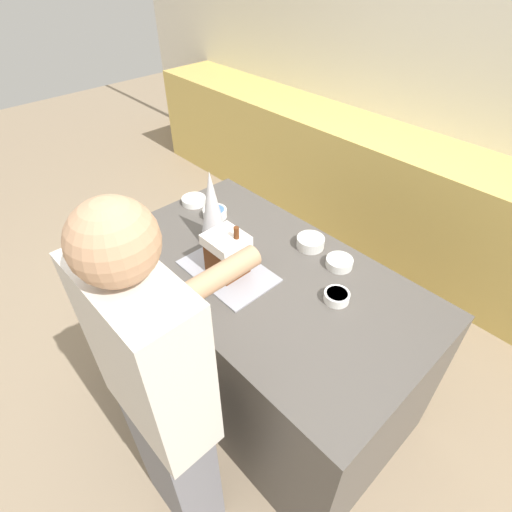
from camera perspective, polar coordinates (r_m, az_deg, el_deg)
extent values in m
plane|color=gray|center=(2.57, 0.95, -17.28)|extent=(12.00, 12.00, 0.00)
cube|color=white|center=(3.26, 29.50, 20.03)|extent=(8.00, 0.05, 2.60)
cube|color=#DBBC60|center=(3.31, 22.78, 5.92)|extent=(6.00, 0.60, 0.94)
cube|color=#514C47|center=(2.20, 1.07, -10.95)|extent=(1.60, 0.89, 0.90)
cube|color=#9E9EA8|center=(1.88, -4.05, -2.15)|extent=(0.44, 0.29, 0.01)
cube|color=#5B2D14|center=(1.82, -4.16, -0.31)|extent=(0.16, 0.15, 0.15)
cube|color=white|center=(1.76, -4.31, 2.19)|extent=(0.18, 0.16, 0.05)
cylinder|color=#5B2D14|center=(1.71, -2.82, 3.33)|extent=(0.02, 0.02, 0.06)
cone|color=silver|center=(1.95, -6.29, 6.76)|extent=(0.14, 0.14, 0.40)
cylinder|color=silver|center=(1.93, 11.81, -0.92)|extent=(0.13, 0.13, 0.04)
cylinder|color=white|center=(1.92, 11.87, -0.57)|extent=(0.10, 0.10, 0.01)
cylinder|color=white|center=(2.23, -5.90, 6.12)|extent=(0.13, 0.13, 0.05)
cylinder|color=#4770DB|center=(2.22, -5.93, 6.51)|extent=(0.11, 0.11, 0.01)
cylinder|color=silver|center=(2.02, 7.78, 1.96)|extent=(0.14, 0.14, 0.05)
cylinder|color=pink|center=(2.01, 7.83, 2.41)|extent=(0.11, 0.11, 0.01)
cylinder|color=white|center=(2.37, -8.87, 7.84)|extent=(0.14, 0.14, 0.04)
cylinder|color=orange|center=(2.36, -8.90, 8.12)|extent=(0.11, 0.11, 0.01)
cylinder|color=white|center=(1.76, 11.44, -5.70)|extent=(0.11, 0.11, 0.04)
cylinder|color=#4770DB|center=(1.75, 11.51, -5.34)|extent=(0.09, 0.09, 0.01)
cube|color=slate|center=(1.92, -11.16, -26.78)|extent=(0.34, 0.19, 0.82)
cube|color=silver|center=(1.29, -15.35, -13.53)|extent=(0.45, 0.20, 0.65)
sphere|color=tan|center=(0.99, -19.67, 1.88)|extent=(0.22, 0.22, 0.22)
cylinder|color=tan|center=(1.25, -7.83, -4.34)|extent=(0.08, 0.45, 0.08)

